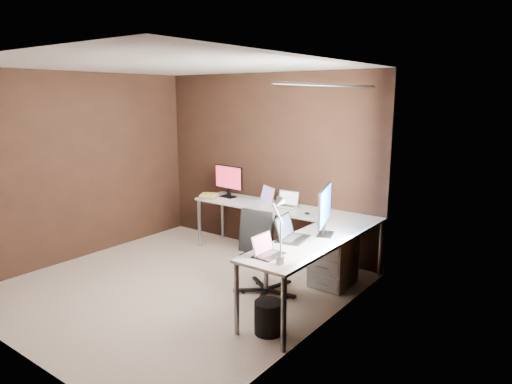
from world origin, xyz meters
The scene contains 15 objects.
room centered at (0.34, 0.07, 1.28)m, with size 3.60×3.60×2.50m.
desk centered at (0.84, 1.04, 0.68)m, with size 2.65×2.25×0.73m.
drawer_pedestal centered at (1.43, 1.15, 0.30)m, with size 0.42×0.50×0.60m, color white.
monitor_left centered at (-0.50, 1.55, 0.99)m, with size 0.53×0.17×0.46m.
monitor_right centered at (1.51, 0.74, 1.03)m, with size 0.25×0.62×0.52m.
laptop_white centered at (0.13, 1.56, 0.78)m, with size 0.41×0.36×0.22m.
laptop_silver centered at (0.51, 1.55, 0.78)m, with size 0.33×0.25×0.21m.
laptop_black_big centered at (1.30, 0.40, 0.78)m, with size 0.33×0.42×0.25m.
laptop_black_small centered at (1.39, -0.15, 0.77)m, with size 0.21×0.29×0.20m.
book_stack centered at (-0.67, 1.30, 0.77)m, with size 0.27×0.25×0.07m.
mouse_left centered at (-0.62, 1.35, 0.75)m, with size 0.09×0.06×0.04m, color black.
mouse_corner centered at (0.94, 1.36, 0.75)m, with size 0.08×0.05×0.03m, color black.
desk_lamp centered at (1.55, -0.19, 1.10)m, with size 0.19×0.22×0.58m.
office_chair centered at (0.94, 0.45, 0.29)m, with size 0.56×0.56×1.00m.
wastebasket centered at (1.47, -0.22, 0.16)m, with size 0.27×0.27×0.31m, color black.
Camera 1 is at (3.73, -3.44, 2.19)m, focal length 32.00 mm.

